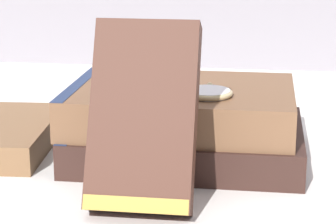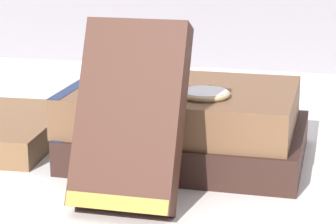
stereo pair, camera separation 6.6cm
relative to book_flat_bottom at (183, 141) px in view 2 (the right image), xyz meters
name	(u,v)px [view 2 (the right image)]	position (x,y,z in m)	size (l,w,h in m)	color
ground_plane	(159,167)	(-0.02, -0.03, -0.02)	(3.00, 3.00, 0.00)	silver
book_flat_bottom	(183,141)	(0.00, 0.00, 0.00)	(0.22, 0.17, 0.03)	#331E19
book_flat_top	(177,106)	(-0.01, 0.00, 0.04)	(0.22, 0.16, 0.04)	brown
book_leaning_front	(125,121)	(-0.02, -0.12, 0.05)	(0.08, 0.09, 0.15)	#422319
pocket_watch	(206,93)	(0.03, -0.03, 0.06)	(0.05, 0.05, 0.01)	silver
reading_glasses	(140,103)	(-0.10, 0.19, -0.01)	(0.11, 0.06, 0.00)	#4C3828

